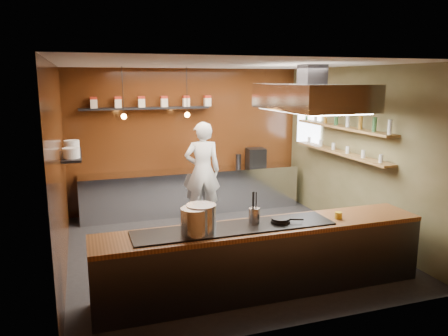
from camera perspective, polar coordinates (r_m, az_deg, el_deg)
name	(u,v)px	position (r m, az deg, el deg)	size (l,w,h in m)	color
floor	(225,248)	(7.44, 0.11, -10.37)	(5.00, 5.00, 0.00)	black
back_wall	(188,140)	(9.40, -4.73, 3.68)	(5.00, 5.00, 0.00)	#361809
left_wall	(60,170)	(6.68, -20.68, -0.24)	(5.00, 5.00, 0.00)	#361809
right_wall	(357,152)	(8.15, 17.03, 2.02)	(5.00, 5.00, 0.00)	brown
ceiling	(225,64)	(6.91, 0.12, 13.39)	(5.00, 5.00, 0.00)	silver
window_pane	(309,121)	(9.50, 11.01, 6.03)	(1.00, 1.00, 0.00)	white
prep_counter	(192,191)	(9.29, -4.14, -3.01)	(4.60, 0.65, 0.90)	silver
pass_counter	(263,258)	(5.88, 5.12, -11.65)	(4.40, 0.72, 0.94)	#38383D
tin_shelf	(146,108)	(9.02, -10.20, 7.69)	(2.60, 0.26, 0.04)	black
plate_shelf	(72,155)	(7.65, -19.26, 1.66)	(0.30, 1.40, 0.04)	black
bottle_shelf_upper	(341,127)	(8.25, 15.09, 5.18)	(0.26, 2.80, 0.04)	olive
bottle_shelf_lower	(340,153)	(8.32, 14.93, 1.96)	(0.26, 2.80, 0.04)	olive
extractor_hood	(311,97)	(7.07, 11.34, 9.11)	(1.20, 2.00, 0.72)	#38383D
pendant_left	(124,114)	(8.31, -12.96, 6.93)	(0.10, 0.10, 0.95)	black
pendant_right	(187,112)	(8.51, -4.83, 7.28)	(0.10, 0.10, 0.95)	black
storage_tins	(153,102)	(9.04, -9.28, 8.56)	(2.43, 0.13, 0.22)	beige
plate_stacks	(71,149)	(7.63, -19.31, 2.40)	(0.26, 1.16, 0.16)	white
bottles	(342,119)	(8.24, 15.15, 6.15)	(0.06, 2.66, 0.24)	silver
wine_glasses	(340,148)	(8.30, 14.96, 2.54)	(0.07, 2.37, 0.13)	silver
stockpot_large	(195,221)	(5.28, -3.84, -6.95)	(0.34, 0.34, 0.33)	silver
stockpot_small	(201,218)	(5.36, -2.99, -6.56)	(0.37, 0.37, 0.34)	silver
utensil_crock	(254,215)	(5.73, 3.97, -6.18)	(0.15, 0.15, 0.19)	silver
frying_pan	(281,220)	(5.77, 7.43, -6.79)	(0.41, 0.26, 0.06)	black
butter_jar	(338,215)	(6.15, 14.71, -5.99)	(0.10, 0.10, 0.09)	gold
espresso_machine	(256,157)	(9.63, 4.18, 1.44)	(0.39, 0.37, 0.39)	black
chef	(203,171)	(8.73, -2.82, -0.36)	(0.72, 0.47, 1.96)	white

